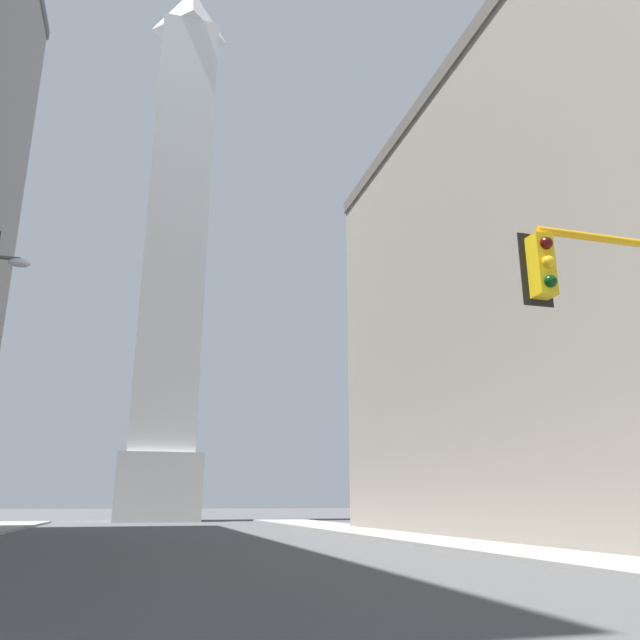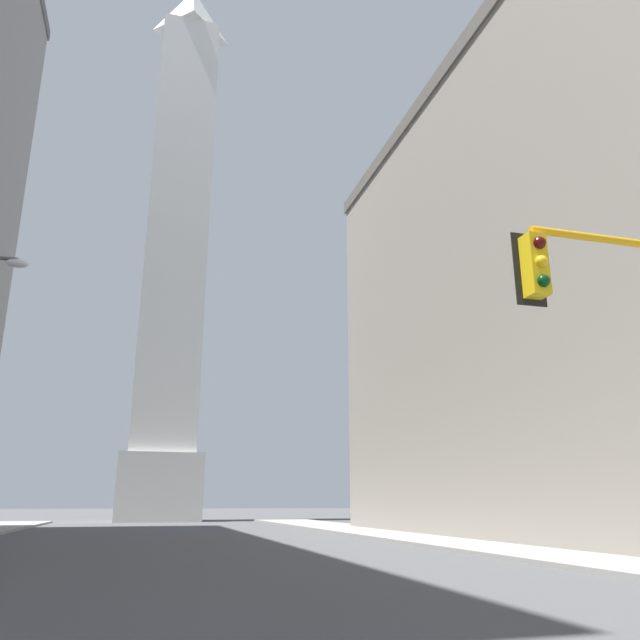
{
  "view_description": "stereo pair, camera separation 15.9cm",
  "coord_description": "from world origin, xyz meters",
  "views": [
    {
      "loc": [
        -2.07,
        -1.89,
        1.65
      ],
      "look_at": [
        8.78,
        35.92,
        13.21
      ],
      "focal_mm": 35.0,
      "sensor_mm": 36.0,
      "label": 1
    },
    {
      "loc": [
        -1.92,
        -1.93,
        1.65
      ],
      "look_at": [
        8.78,
        35.92,
        13.21
      ],
      "focal_mm": 35.0,
      "sensor_mm": 36.0,
      "label": 2
    }
  ],
  "objects": [
    {
      "name": "sidewalk_right",
      "position": [
        11.26,
        21.98,
        0.07
      ],
      "size": [
        5.0,
        73.26,
        0.15
      ],
      "primitive_type": "cube",
      "color": "gray",
      "rests_on": "ground_plane"
    },
    {
      "name": "obelisk",
      "position": [
        0.0,
        61.05,
        29.15
      ],
      "size": [
        7.68,
        7.68,
        61.23
      ],
      "color": "silver",
      "rests_on": "ground_plane"
    }
  ]
}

